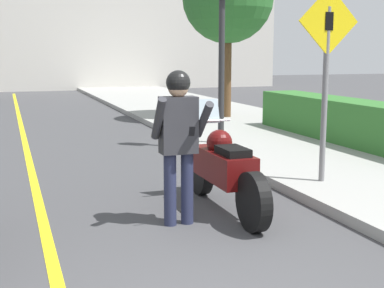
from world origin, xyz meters
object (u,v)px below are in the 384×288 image
Objects in this scene: person_biker at (179,132)px; crossing_sign at (326,67)px; traffic_light at (222,15)px; motorcycle at (224,169)px.

crossing_sign is (2.35, 0.79, 0.67)m from person_biker.
crossing_sign is 3.60m from traffic_light.
crossing_sign is at bearing 14.84° from motorcycle.
traffic_light is at bearing 62.19° from person_biker.
motorcycle is at bearing -165.16° from crossing_sign.
motorcycle is at bearing -111.82° from traffic_light.
person_biker is at bearing -152.96° from motorcycle.
motorcycle is 2.11m from crossing_sign.
person_biker reaches higher than motorcycle.
traffic_light reaches higher than crossing_sign.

